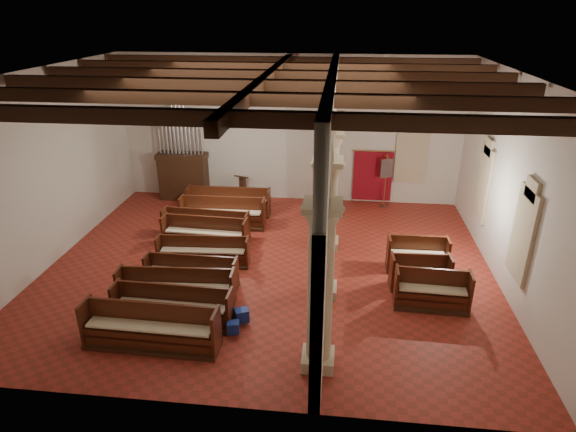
% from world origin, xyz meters
% --- Properties ---
extents(floor, '(14.00, 14.00, 0.00)m').
position_xyz_m(floor, '(0.00, 0.00, 0.00)').
color(floor, maroon).
rests_on(floor, ground).
extents(ceiling, '(14.00, 14.00, 0.00)m').
position_xyz_m(ceiling, '(0.00, 0.00, 6.00)').
color(ceiling, black).
rests_on(ceiling, wall_back).
extents(wall_back, '(14.00, 0.02, 6.00)m').
position_xyz_m(wall_back, '(0.00, 6.00, 3.00)').
color(wall_back, beige).
rests_on(wall_back, floor).
extents(wall_front, '(14.00, 0.02, 6.00)m').
position_xyz_m(wall_front, '(0.00, -6.00, 3.00)').
color(wall_front, beige).
rests_on(wall_front, floor).
extents(wall_left, '(0.02, 12.00, 6.00)m').
position_xyz_m(wall_left, '(-7.00, 0.00, 3.00)').
color(wall_left, beige).
rests_on(wall_left, floor).
extents(wall_right, '(0.02, 12.00, 6.00)m').
position_xyz_m(wall_right, '(7.00, 0.00, 3.00)').
color(wall_right, beige).
rests_on(wall_right, floor).
extents(ceiling_beams, '(13.80, 11.80, 0.30)m').
position_xyz_m(ceiling_beams, '(0.00, 0.00, 5.82)').
color(ceiling_beams, '#351C11').
rests_on(ceiling_beams, wall_back).
extents(arcade, '(0.90, 11.90, 6.00)m').
position_xyz_m(arcade, '(1.80, 0.00, 3.56)').
color(arcade, '#C6BB93').
rests_on(arcade, floor).
extents(window_right_a, '(0.03, 1.00, 2.20)m').
position_xyz_m(window_right_a, '(6.98, -1.50, 2.20)').
color(window_right_a, '#387E61').
rests_on(window_right_a, wall_right).
extents(window_right_b, '(0.03, 1.00, 2.20)m').
position_xyz_m(window_right_b, '(6.98, 2.50, 2.20)').
color(window_right_b, '#387E61').
rests_on(window_right_b, wall_right).
extents(window_back, '(1.00, 0.03, 2.20)m').
position_xyz_m(window_back, '(5.00, 5.98, 2.20)').
color(window_back, '#387E61').
rests_on(window_back, wall_back).
extents(pipe_organ, '(2.10, 0.85, 4.40)m').
position_xyz_m(pipe_organ, '(-4.50, 5.50, 1.37)').
color(pipe_organ, '#351C11').
rests_on(pipe_organ, floor).
extents(lectern, '(0.58, 0.61, 1.19)m').
position_xyz_m(lectern, '(-1.95, 5.49, 0.49)').
color(lectern, '#372611').
rests_on(lectern, floor).
extents(dossal_curtain, '(1.80, 0.07, 2.17)m').
position_xyz_m(dossal_curtain, '(3.50, 5.92, 1.17)').
color(dossal_curtain, maroon).
rests_on(dossal_curtain, floor).
extents(processional_banner, '(0.49, 0.62, 2.21)m').
position_xyz_m(processional_banner, '(4.00, 5.49, 0.77)').
color(processional_banner, '#351C11').
rests_on(processional_banner, floor).
extents(hymnal_box_a, '(0.35, 0.30, 0.30)m').
position_xyz_m(hymnal_box_a, '(-0.38, -3.66, 0.25)').
color(hymnal_box_a, navy).
rests_on(hymnal_box_a, floor).
extents(hymnal_box_b, '(0.44, 0.40, 0.35)m').
position_xyz_m(hymnal_box_b, '(-0.26, -3.16, 0.27)').
color(hymnal_box_b, navy).
rests_on(hymnal_box_b, floor).
extents(hymnal_box_c, '(0.43, 0.39, 0.35)m').
position_xyz_m(hymnal_box_c, '(-1.20, 0.28, 0.28)').
color(hymnal_box_c, navy).
rests_on(hymnal_box_c, floor).
extents(tube_heater_a, '(0.89, 0.18, 0.09)m').
position_xyz_m(tube_heater_a, '(-3.00, -4.24, 0.16)').
color(tube_heater_a, white).
rests_on(tube_heater_a, floor).
extents(tube_heater_b, '(0.84, 0.44, 0.09)m').
position_xyz_m(tube_heater_b, '(-3.21, -3.49, 0.16)').
color(tube_heater_b, silver).
rests_on(tube_heater_b, floor).
extents(nave_pew_0, '(3.36, 0.84, 1.15)m').
position_xyz_m(nave_pew_0, '(-2.26, -4.28, 0.38)').
color(nave_pew_0, '#351C11').
rests_on(nave_pew_0, floor).
extents(nave_pew_1, '(3.15, 0.79, 1.06)m').
position_xyz_m(nave_pew_1, '(-2.05, -3.29, 0.35)').
color(nave_pew_1, '#351C11').
rests_on(nave_pew_1, floor).
extents(nave_pew_2, '(3.27, 0.89, 1.05)m').
position_xyz_m(nave_pew_2, '(-2.25, -2.41, 0.35)').
color(nave_pew_2, '#351C11').
rests_on(nave_pew_2, floor).
extents(nave_pew_3, '(2.76, 0.69, 0.97)m').
position_xyz_m(nave_pew_3, '(-2.10, -1.47, 0.32)').
color(nave_pew_3, '#351C11').
rests_on(nave_pew_3, floor).
extents(nave_pew_4, '(2.96, 0.80, 0.95)m').
position_xyz_m(nave_pew_4, '(-2.12, -0.14, 0.31)').
color(nave_pew_4, '#351C11').
rests_on(nave_pew_4, floor).
extents(nave_pew_5, '(2.96, 0.86, 1.08)m').
position_xyz_m(nave_pew_5, '(-2.39, 1.07, 0.36)').
color(nave_pew_5, '#351C11').
rests_on(nave_pew_5, floor).
extents(nave_pew_6, '(3.15, 0.88, 1.05)m').
position_xyz_m(nave_pew_6, '(-2.55, 1.76, 0.34)').
color(nave_pew_6, '#351C11').
rests_on(nave_pew_6, floor).
extents(nave_pew_7, '(3.19, 0.83, 1.14)m').
position_xyz_m(nave_pew_7, '(-2.18, 2.80, 0.38)').
color(nave_pew_7, '#351C11').
rests_on(nave_pew_7, floor).
extents(nave_pew_8, '(3.31, 0.77, 1.09)m').
position_xyz_m(nave_pew_8, '(-2.22, 4.01, 0.36)').
color(nave_pew_8, '#351C11').
rests_on(nave_pew_8, floor).
extents(aisle_pew_0, '(2.05, 0.83, 1.11)m').
position_xyz_m(aisle_pew_0, '(4.77, -1.80, 0.37)').
color(aisle_pew_0, '#351C11').
rests_on(aisle_pew_0, floor).
extents(aisle_pew_1, '(1.76, 0.79, 1.05)m').
position_xyz_m(aisle_pew_1, '(4.59, -0.83, 0.36)').
color(aisle_pew_1, '#351C11').
rests_on(aisle_pew_1, floor).
extents(aisle_pew_2, '(1.87, 0.75, 1.11)m').
position_xyz_m(aisle_pew_2, '(4.65, 0.26, 0.38)').
color(aisle_pew_2, '#351C11').
rests_on(aisle_pew_2, floor).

